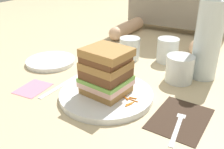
% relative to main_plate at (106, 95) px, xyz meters
% --- Properties ---
extents(ground_plane, '(3.00, 3.00, 0.00)m').
position_rel_main_plate_xyz_m(ground_plane, '(-0.01, 0.01, -0.01)').
color(ground_plane, '#C6B289').
extents(main_plate, '(0.25, 0.25, 0.02)m').
position_rel_main_plate_xyz_m(main_plate, '(0.00, 0.00, 0.00)').
color(main_plate, white).
rests_on(main_plate, ground_plane).
extents(sandwich, '(0.13, 0.12, 0.13)m').
position_rel_main_plate_xyz_m(sandwich, '(0.00, -0.00, 0.07)').
color(sandwich, '#A87A42').
rests_on(sandwich, main_plate).
extents(carrot_shred_0, '(0.02, 0.03, 0.00)m').
position_rel_main_plate_xyz_m(carrot_shred_0, '(-0.08, -0.00, 0.01)').
color(carrot_shred_0, orange).
rests_on(carrot_shred_0, main_plate).
extents(carrot_shred_1, '(0.02, 0.01, 0.00)m').
position_rel_main_plate_xyz_m(carrot_shred_1, '(-0.07, 0.00, 0.01)').
color(carrot_shred_1, orange).
rests_on(carrot_shred_1, main_plate).
extents(carrot_shred_2, '(0.02, 0.01, 0.00)m').
position_rel_main_plate_xyz_m(carrot_shred_2, '(-0.06, 0.02, 0.01)').
color(carrot_shred_2, orange).
rests_on(carrot_shred_2, main_plate).
extents(carrot_shred_3, '(0.01, 0.03, 0.00)m').
position_rel_main_plate_xyz_m(carrot_shred_3, '(-0.07, 0.02, 0.01)').
color(carrot_shred_3, orange).
rests_on(carrot_shred_3, main_plate).
extents(carrot_shred_4, '(0.01, 0.02, 0.00)m').
position_rel_main_plate_xyz_m(carrot_shred_4, '(-0.08, -0.01, 0.01)').
color(carrot_shred_4, orange).
rests_on(carrot_shred_4, main_plate).
extents(carrot_shred_5, '(0.00, 0.02, 0.00)m').
position_rel_main_plate_xyz_m(carrot_shred_5, '(-0.07, -0.01, 0.01)').
color(carrot_shred_5, orange).
rests_on(carrot_shred_5, main_plate).
extents(carrot_shred_6, '(0.01, 0.02, 0.00)m').
position_rel_main_plate_xyz_m(carrot_shred_6, '(-0.06, 0.01, 0.01)').
color(carrot_shred_6, orange).
rests_on(carrot_shred_6, main_plate).
extents(carrot_shred_7, '(0.02, 0.01, 0.00)m').
position_rel_main_plate_xyz_m(carrot_shred_7, '(-0.08, -0.00, 0.01)').
color(carrot_shred_7, orange).
rests_on(carrot_shred_7, main_plate).
extents(carrot_shred_8, '(0.01, 0.02, 0.00)m').
position_rel_main_plate_xyz_m(carrot_shred_8, '(-0.09, 0.02, 0.01)').
color(carrot_shred_8, orange).
rests_on(carrot_shred_8, main_plate).
extents(carrot_shred_9, '(0.02, 0.02, 0.00)m').
position_rel_main_plate_xyz_m(carrot_shred_9, '(-0.05, -0.00, 0.01)').
color(carrot_shred_9, orange).
rests_on(carrot_shred_9, main_plate).
extents(carrot_shred_10, '(0.01, 0.02, 0.00)m').
position_rel_main_plate_xyz_m(carrot_shred_10, '(0.08, -0.02, 0.01)').
color(carrot_shred_10, orange).
rests_on(carrot_shred_10, main_plate).
extents(carrot_shred_11, '(0.03, 0.00, 0.00)m').
position_rel_main_plate_xyz_m(carrot_shred_11, '(0.08, -0.00, 0.01)').
color(carrot_shred_11, orange).
rests_on(carrot_shred_11, main_plate).
extents(carrot_shred_12, '(0.02, 0.01, 0.00)m').
position_rel_main_plate_xyz_m(carrot_shred_12, '(0.08, 0.01, 0.01)').
color(carrot_shred_12, orange).
rests_on(carrot_shred_12, main_plate).
extents(carrot_shred_13, '(0.02, 0.02, 0.00)m').
position_rel_main_plate_xyz_m(carrot_shred_13, '(0.06, -0.00, 0.01)').
color(carrot_shred_13, orange).
rests_on(carrot_shred_13, main_plate).
extents(carrot_shred_14, '(0.01, 0.02, 0.00)m').
position_rel_main_plate_xyz_m(carrot_shred_14, '(0.08, -0.03, 0.01)').
color(carrot_shred_14, orange).
rests_on(carrot_shred_14, main_plate).
extents(napkin_dark, '(0.13, 0.17, 0.00)m').
position_rel_main_plate_xyz_m(napkin_dark, '(0.20, 0.01, -0.01)').
color(napkin_dark, '#38281E').
rests_on(napkin_dark, ground_plane).
extents(fork, '(0.03, 0.17, 0.00)m').
position_rel_main_plate_xyz_m(fork, '(0.21, -0.01, -0.00)').
color(fork, silver).
rests_on(fork, napkin_dark).
extents(knife, '(0.02, 0.20, 0.00)m').
position_rel_main_plate_xyz_m(knife, '(-0.15, -0.01, -0.01)').
color(knife, silver).
rests_on(knife, ground_plane).
extents(juice_glass, '(0.08, 0.08, 0.08)m').
position_rel_main_plate_xyz_m(juice_glass, '(0.14, 0.20, 0.03)').
color(juice_glass, white).
rests_on(juice_glass, ground_plane).
extents(water_bottle, '(0.08, 0.08, 0.29)m').
position_rel_main_plate_xyz_m(water_bottle, '(0.19, 0.26, 0.13)').
color(water_bottle, silver).
rests_on(water_bottle, ground_plane).
extents(empty_tumbler_0, '(0.08, 0.08, 0.09)m').
position_rel_main_plate_xyz_m(empty_tumbler_0, '(0.05, 0.33, 0.03)').
color(empty_tumbler_0, silver).
rests_on(empty_tumbler_0, ground_plane).
extents(empty_tumbler_1, '(0.07, 0.07, 0.08)m').
position_rel_main_plate_xyz_m(empty_tumbler_1, '(-0.07, 0.28, 0.03)').
color(empty_tumbler_1, silver).
rests_on(empty_tumbler_1, ground_plane).
extents(side_plate, '(0.17, 0.17, 0.01)m').
position_rel_main_plate_xyz_m(side_plate, '(-0.29, 0.10, -0.00)').
color(side_plate, white).
rests_on(side_plate, ground_plane).
extents(napkin_pink, '(0.08, 0.10, 0.00)m').
position_rel_main_plate_xyz_m(napkin_pink, '(-0.21, -0.07, -0.01)').
color(napkin_pink, pink).
rests_on(napkin_pink, ground_plane).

